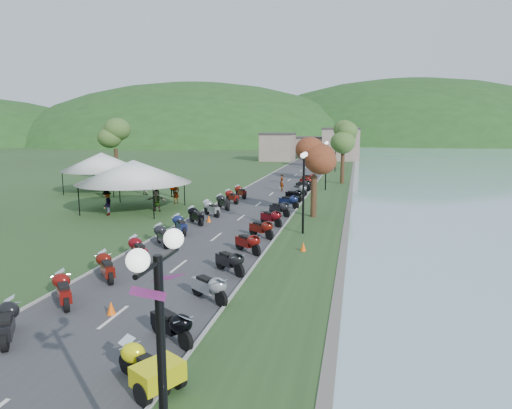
# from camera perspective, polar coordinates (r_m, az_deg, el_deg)

# --- Properties ---
(ground) EXTENTS (400.00, 400.00, 0.00)m
(ground) POSITION_cam_1_polar(r_m,az_deg,el_deg) (14.27, -25.78, -18.96)
(ground) COLOR #325427
(ground) RESTS_ON ground
(road) EXTENTS (7.00, 120.00, 0.02)m
(road) POSITION_cam_1_polar(r_m,az_deg,el_deg) (50.75, 3.17, 2.29)
(road) COLOR #3C3C3F
(road) RESTS_ON ground
(hills_backdrop) EXTENTS (360.00, 120.00, 76.00)m
(hills_backdrop) POSITION_cam_1_polar(r_m,az_deg,el_deg) (209.91, 10.40, 7.84)
(hills_backdrop) COLOR #285621
(hills_backdrop) RESTS_ON ground
(far_building) EXTENTS (18.00, 16.00, 5.00)m
(far_building) POSITION_cam_1_polar(r_m,az_deg,el_deg) (95.28, 6.45, 7.26)
(far_building) COLOR gray
(far_building) RESTS_ON ground
(yellow_trike) EXTENTS (2.64, 2.34, 1.03)m
(yellow_trike) POSITION_cam_1_polar(r_m,az_deg,el_deg) (12.78, -13.79, -19.16)
(yellow_trike) COLOR yellow
(yellow_trike) RESTS_ON ground
(moto_row_left) EXTENTS (2.60, 37.49, 1.10)m
(moto_row_left) POSITION_cam_1_polar(r_m,az_deg,el_deg) (26.05, -11.69, -3.92)
(moto_row_left) COLOR #331411
(moto_row_left) RESTS_ON ground
(moto_row_right) EXTENTS (2.60, 43.67, 1.10)m
(moto_row_right) POSITION_cam_1_polar(r_m,az_deg,el_deg) (34.02, 3.10, -0.52)
(moto_row_right) COLOR #331411
(moto_row_right) RESTS_ON ground
(streetlamp_near) EXTENTS (1.40, 1.40, 5.00)m
(streetlamp_near) POSITION_cam_1_polar(r_m,az_deg,el_deg) (7.71, -11.53, -22.88)
(streetlamp_near) COLOR black
(streetlamp_near) RESTS_ON ground
(vendor_tent_main) EXTENTS (6.01, 6.01, 4.00)m
(vendor_tent_main) POSITION_cam_1_polar(r_m,az_deg,el_deg) (37.36, -14.96, 2.34)
(vendor_tent_main) COLOR silver
(vendor_tent_main) RESTS_ON ground
(vendor_tent_side) EXTENTS (5.37, 5.37, 4.00)m
(vendor_tent_side) POSITION_cam_1_polar(r_m,az_deg,el_deg) (48.61, -18.65, 3.82)
(vendor_tent_side) COLOR silver
(vendor_tent_side) RESTS_ON ground
(tree_lakeside) EXTENTS (2.50, 2.50, 6.95)m
(tree_lakeside) POSITION_cam_1_polar(r_m,az_deg,el_deg) (33.42, 7.30, 4.30)
(tree_lakeside) COLOR #4D742F
(tree_lakeside) RESTS_ON ground
(pedestrian_a) EXTENTS (0.70, 0.81, 1.85)m
(pedestrian_a) POSITION_cam_1_polar(r_m,az_deg,el_deg) (40.10, -9.91, 0.13)
(pedestrian_a) COLOR slate
(pedestrian_a) RESTS_ON ground
(pedestrian_b) EXTENTS (0.85, 0.67, 1.55)m
(pedestrian_b) POSITION_cam_1_polar(r_m,az_deg,el_deg) (45.83, -13.65, 1.20)
(pedestrian_b) COLOR slate
(pedestrian_b) RESTS_ON ground
(pedestrian_c) EXTENTS (0.79, 1.31, 1.89)m
(pedestrian_c) POSITION_cam_1_polar(r_m,az_deg,el_deg) (36.08, -18.04, -1.28)
(pedestrian_c) COLOR slate
(pedestrian_c) RESTS_ON ground
(traffic_cone_near) EXTENTS (0.33, 0.33, 0.51)m
(traffic_cone_near) POSITION_cam_1_polar(r_m,az_deg,el_deg) (17.38, -17.66, -12.23)
(traffic_cone_near) COLOR #F2590C
(traffic_cone_near) RESTS_ON ground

